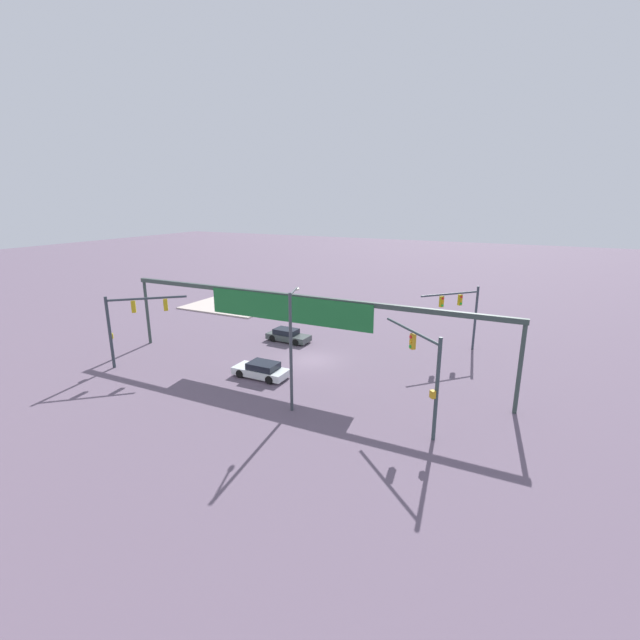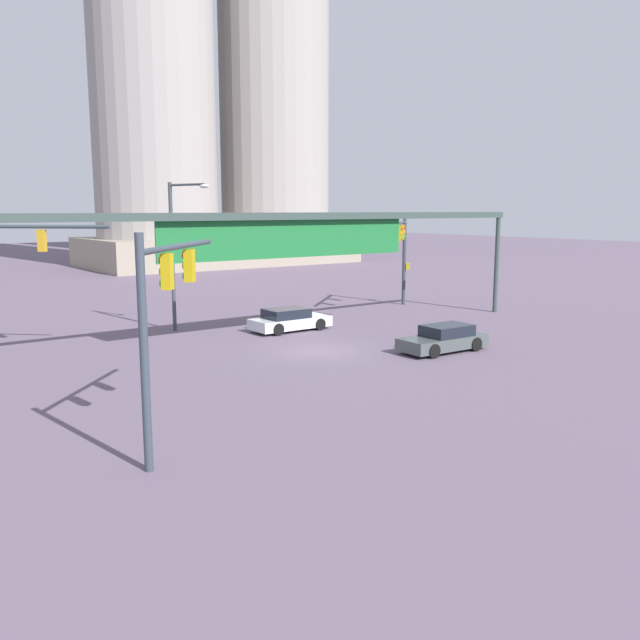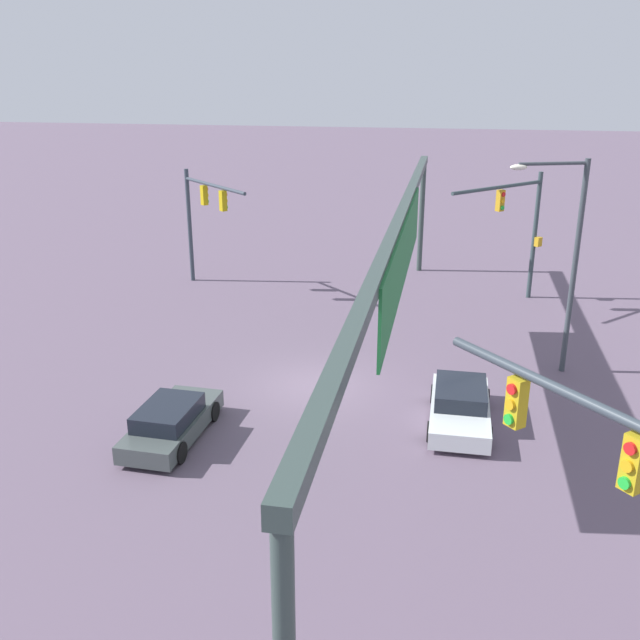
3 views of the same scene
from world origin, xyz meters
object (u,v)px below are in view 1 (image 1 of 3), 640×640
object	(u,v)px
sedan_car_approaching	(261,370)
sedan_car_waiting_far	(288,335)
fire_hydrant_on_curb	(235,301)
traffic_signal_opposite_side	(425,366)
traffic_signal_cross_street	(129,318)
traffic_signal_near_corner	(462,307)
streetlamp_curved_arm	(292,342)

from	to	relation	value
sedan_car_approaching	sedan_car_waiting_far	bearing A→B (deg)	-72.40
sedan_car_waiting_far	fire_hydrant_on_curb	xyz separation A→B (m)	(13.87, -10.07, -0.09)
traffic_signal_opposite_side	traffic_signal_cross_street	distance (m)	23.75
traffic_signal_near_corner	sedan_car_approaching	xyz separation A→B (m)	(12.58, 12.86, -3.52)
streetlamp_curved_arm	fire_hydrant_on_curb	xyz separation A→B (m)	(21.31, -22.10, -4.10)
sedan_car_approaching	sedan_car_waiting_far	size ratio (longest dim) A/B	1.00
traffic_signal_opposite_side	sedan_car_waiting_far	world-z (taller)	traffic_signal_opposite_side
traffic_signal_near_corner	traffic_signal_cross_street	xyz separation A→B (m)	(23.31, 15.49, 0.01)
traffic_signal_cross_street	sedan_car_waiting_far	xyz separation A→B (m)	(-8.05, -11.21, -3.53)
sedan_car_waiting_far	sedan_car_approaching	bearing A→B (deg)	-70.29
traffic_signal_opposite_side	sedan_car_approaching	bearing A→B (deg)	32.65
fire_hydrant_on_curb	traffic_signal_opposite_side	bearing A→B (deg)	144.43
streetlamp_curved_arm	traffic_signal_cross_street	bearing A→B (deg)	67.90
traffic_signal_opposite_side	fire_hydrant_on_curb	size ratio (longest dim) A/B	8.62
traffic_signal_cross_street	sedan_car_waiting_far	bearing A→B (deg)	12.60
streetlamp_curved_arm	sedan_car_waiting_far	distance (m)	14.70
traffic_signal_near_corner	traffic_signal_opposite_side	distance (m)	15.36
traffic_signal_opposite_side	traffic_signal_cross_street	world-z (taller)	traffic_signal_opposite_side
traffic_signal_near_corner	sedan_car_waiting_far	bearing A→B (deg)	-31.21
streetlamp_curved_arm	sedan_car_approaching	world-z (taller)	streetlamp_curved_arm
traffic_signal_near_corner	traffic_signal_cross_street	world-z (taller)	traffic_signal_cross_street
traffic_signal_opposite_side	sedan_car_waiting_far	xyz separation A→B (m)	(15.70, -11.08, -3.50)
traffic_signal_cross_street	streetlamp_curved_arm	size ratio (longest dim) A/B	0.76
sedan_car_approaching	sedan_car_waiting_far	xyz separation A→B (m)	(2.69, -8.59, -0.00)
traffic_signal_cross_street	sedan_car_approaching	bearing A→B (deg)	-28.00
sedan_car_approaching	traffic_signal_near_corner	bearing A→B (deg)	-134.16
traffic_signal_near_corner	fire_hydrant_on_curb	distance (m)	29.93
traffic_signal_cross_street	traffic_signal_near_corner	bearing A→B (deg)	-8.14
traffic_signal_cross_street	streetlamp_curved_arm	world-z (taller)	streetlamp_curved_arm
traffic_signal_opposite_side	fire_hydrant_on_curb	xyz separation A→B (m)	(29.57, -21.15, -3.58)
streetlamp_curved_arm	sedan_car_approaching	size ratio (longest dim) A/B	1.81
traffic_signal_opposite_side	traffic_signal_cross_street	xyz separation A→B (m)	(23.75, 0.13, 0.03)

